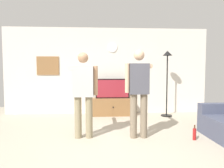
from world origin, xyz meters
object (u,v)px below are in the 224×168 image
(television, at_px, (113,89))
(framed_picture, at_px, (48,66))
(person_standing_nearer_lamp, at_px, (83,90))
(person_standing_nearer_couch, at_px, (139,89))
(tv_stand, at_px, (113,107))
(wall_clock, at_px, (112,47))
(floor_lamp, at_px, (167,70))
(beverage_bottle, at_px, (194,134))

(television, relative_size, framed_picture, 1.52)
(person_standing_nearer_lamp, xyz_separation_m, person_standing_nearer_couch, (1.11, -0.06, 0.03))
(tv_stand, height_order, person_standing_nearer_couch, person_standing_nearer_couch)
(wall_clock, height_order, floor_lamp, wall_clock)
(beverage_bottle, bearing_deg, wall_clock, 119.84)
(wall_clock, distance_m, floor_lamp, 1.82)
(framed_picture, bearing_deg, tv_stand, -8.41)
(television, height_order, person_standing_nearer_couch, person_standing_nearer_couch)
(floor_lamp, bearing_deg, television, 170.93)
(person_standing_nearer_couch, bearing_deg, television, 100.64)
(framed_picture, bearing_deg, television, -7.10)
(wall_clock, distance_m, person_standing_nearer_lamp, 2.64)
(beverage_bottle, bearing_deg, tv_stand, 122.90)
(floor_lamp, bearing_deg, person_standing_nearer_lamp, -142.51)
(framed_picture, relative_size, person_standing_nearer_lamp, 0.39)
(tv_stand, relative_size, television, 1.25)
(floor_lamp, relative_size, person_standing_nearer_lamp, 1.13)
(television, distance_m, person_standing_nearer_couch, 2.14)
(framed_picture, distance_m, person_standing_nearer_lamp, 2.68)
(person_standing_nearer_lamp, height_order, beverage_bottle, person_standing_nearer_lamp)
(floor_lamp, bearing_deg, framed_picture, 172.02)
(tv_stand, height_order, person_standing_nearer_lamp, person_standing_nearer_lamp)
(beverage_bottle, bearing_deg, person_standing_nearer_lamp, 172.87)
(tv_stand, xyz_separation_m, framed_picture, (-2.00, 0.30, 1.26))
(floor_lamp, distance_m, person_standing_nearer_lamp, 2.96)
(framed_picture, bearing_deg, person_standing_nearer_couch, -44.45)
(wall_clock, bearing_deg, floor_lamp, -17.29)
(person_standing_nearer_lamp, bearing_deg, floor_lamp, 37.49)
(tv_stand, height_order, floor_lamp, floor_lamp)
(framed_picture, relative_size, person_standing_nearer_couch, 0.38)
(tv_stand, xyz_separation_m, television, (-0.00, 0.05, 0.56))
(television, distance_m, beverage_bottle, 2.82)
(tv_stand, height_order, framed_picture, framed_picture)
(person_standing_nearer_lamp, xyz_separation_m, beverage_bottle, (2.18, -0.27, -0.85))
(television, bearing_deg, floor_lamp, -9.07)
(tv_stand, relative_size, floor_lamp, 0.66)
(framed_picture, height_order, person_standing_nearer_couch, framed_picture)
(television, distance_m, wall_clock, 1.30)
(person_standing_nearer_lamp, height_order, person_standing_nearer_couch, person_standing_nearer_couch)
(framed_picture, height_order, floor_lamp, floor_lamp)
(television, relative_size, beverage_bottle, 3.46)
(tv_stand, height_order, television, television)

